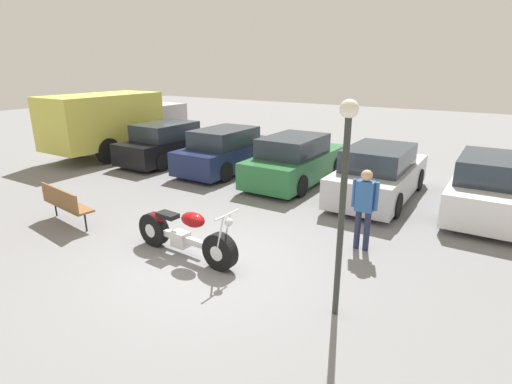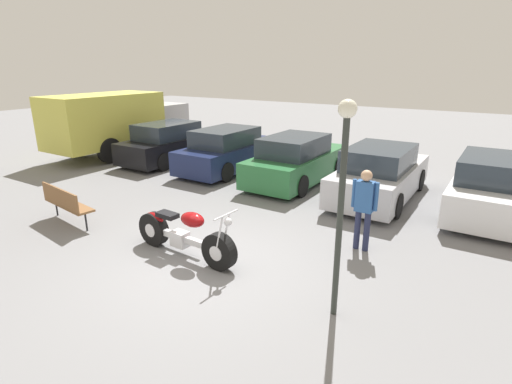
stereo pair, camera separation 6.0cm
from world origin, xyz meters
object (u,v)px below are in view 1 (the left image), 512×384
(parked_car_black, at_px, (170,144))
(parked_car_green, at_px, (296,161))
(park_bench, at_px, (64,202))
(delivery_truck, at_px, (115,120))
(motorcycle, at_px, (184,235))
(parked_car_navy, at_px, (228,151))
(person_standing, at_px, (364,203))
(parked_car_white, at_px, (491,187))
(parked_car_silver, at_px, (379,174))
(lamp_post, at_px, (344,181))

(parked_car_black, relative_size, parked_car_green, 1.00)
(park_bench, bearing_deg, delivery_truck, 131.77)
(motorcycle, relative_size, parked_car_black, 0.58)
(parked_car_navy, height_order, person_standing, person_standing)
(motorcycle, bearing_deg, parked_car_white, 50.43)
(parked_car_silver, bearing_deg, parked_car_navy, 176.95)
(motorcycle, relative_size, lamp_post, 0.78)
(parked_car_black, bearing_deg, parked_car_green, 0.22)
(parked_car_navy, relative_size, parked_car_silver, 1.00)
(delivery_truck, xyz_separation_m, person_standing, (11.32, -3.35, -0.41))
(park_bench, bearing_deg, parked_car_navy, 87.69)
(parked_car_white, bearing_deg, parked_car_silver, -173.47)
(parked_car_silver, bearing_deg, lamp_post, -79.90)
(motorcycle, xyz_separation_m, park_bench, (-3.41, -0.25, 0.11))
(delivery_truck, xyz_separation_m, lamp_post, (11.69, -5.69, 0.69))
(park_bench, bearing_deg, parked_car_silver, 46.01)
(delivery_truck, bearing_deg, parked_car_white, 1.52)
(parked_car_white, xyz_separation_m, lamp_post, (-1.64, -6.04, 1.39))
(delivery_truck, bearing_deg, park_bench, -48.23)
(person_standing, bearing_deg, parked_car_green, 132.43)
(parked_car_green, bearing_deg, motorcycle, -84.95)
(park_bench, distance_m, person_standing, 6.66)
(parked_car_silver, height_order, lamp_post, lamp_post)
(parked_car_green, bearing_deg, delivery_truck, -178.06)
(parked_car_white, bearing_deg, lamp_post, -105.19)
(parked_car_navy, xyz_separation_m, park_bench, (-0.24, -6.05, -0.14))
(parked_car_green, height_order, delivery_truck, delivery_truck)
(parked_car_black, distance_m, park_bench, 6.44)
(motorcycle, relative_size, parked_car_white, 0.58)
(parked_car_black, height_order, delivery_truck, delivery_truck)
(parked_car_white, relative_size, park_bench, 2.51)
(parked_car_navy, bearing_deg, lamp_post, -43.50)
(parked_car_green, bearing_deg, park_bench, -115.88)
(parked_car_white, bearing_deg, park_bench, -143.58)
(delivery_truck, bearing_deg, parked_car_green, 1.94)
(parked_car_white, xyz_separation_m, park_bench, (-8.23, -6.07, -0.14))
(parked_car_black, xyz_separation_m, park_bench, (2.42, -5.97, -0.14))
(parked_car_navy, xyz_separation_m, person_standing, (5.97, -3.68, 0.30))
(delivery_truck, relative_size, lamp_post, 1.90)
(parked_car_white, xyz_separation_m, delivery_truck, (-13.33, -0.35, 0.71))
(parked_car_navy, distance_m, person_standing, 7.02)
(parked_car_black, height_order, parked_car_silver, same)
(park_bench, bearing_deg, parked_car_white, 36.42)
(parked_car_green, height_order, person_standing, person_standing)
(park_bench, bearing_deg, person_standing, 20.87)
(parked_car_white, xyz_separation_m, person_standing, (-2.01, -3.70, 0.30))
(parked_car_black, bearing_deg, person_standing, -22.64)
(motorcycle, xyz_separation_m, parked_car_white, (4.81, 5.83, 0.24))
(delivery_truck, relative_size, park_bench, 3.52)
(parked_car_black, xyz_separation_m, parked_car_green, (5.32, 0.02, 0.00))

